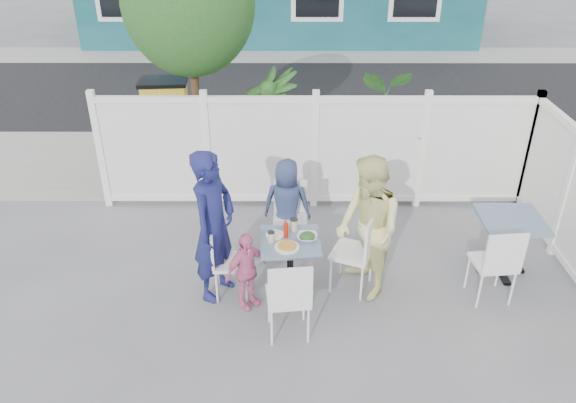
{
  "coord_description": "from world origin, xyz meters",
  "views": [
    {
      "loc": [
        -0.25,
        -4.55,
        3.94
      ],
      "look_at": [
        -0.26,
        0.85,
        0.92
      ],
      "focal_mm": 35.0,
      "sensor_mm": 36.0,
      "label": 1
    }
  ],
  "objects_px": {
    "chair_left": "(224,256)",
    "boy": "(287,205)",
    "spare_table": "(509,231)",
    "utility_cabinet": "(167,122)",
    "toddler": "(246,271)",
    "chair_near": "(289,295)",
    "woman": "(368,229)",
    "main_table": "(290,252)",
    "chair_right": "(360,247)",
    "chair_back": "(290,211)",
    "man": "(214,226)"
  },
  "relations": [
    {
      "from": "utility_cabinet",
      "to": "chair_right",
      "type": "relative_size",
      "value": 1.33
    },
    {
      "from": "toddler",
      "to": "chair_right",
      "type": "bearing_deg",
      "value": -28.8
    },
    {
      "from": "chair_near",
      "to": "woman",
      "type": "relative_size",
      "value": 0.57
    },
    {
      "from": "spare_table",
      "to": "man",
      "type": "xyz_separation_m",
      "value": [
        -3.27,
        -0.38,
        0.29
      ]
    },
    {
      "from": "chair_right",
      "to": "boy",
      "type": "relative_size",
      "value": 0.81
    },
    {
      "from": "utility_cabinet",
      "to": "boy",
      "type": "bearing_deg",
      "value": -58.48
    },
    {
      "from": "chair_near",
      "to": "toddler",
      "type": "height_order",
      "value": "chair_near"
    },
    {
      "from": "man",
      "to": "woman",
      "type": "relative_size",
      "value": 1.06
    },
    {
      "from": "spare_table",
      "to": "chair_back",
      "type": "height_order",
      "value": "chair_back"
    },
    {
      "from": "main_table",
      "to": "man",
      "type": "height_order",
      "value": "man"
    },
    {
      "from": "chair_left",
      "to": "man",
      "type": "xyz_separation_m",
      "value": [
        -0.09,
        0.02,
        0.36
      ]
    },
    {
      "from": "utility_cabinet",
      "to": "spare_table",
      "type": "relative_size",
      "value": 1.73
    },
    {
      "from": "chair_right",
      "to": "woman",
      "type": "bearing_deg",
      "value": -88.59
    },
    {
      "from": "utility_cabinet",
      "to": "main_table",
      "type": "xyz_separation_m",
      "value": [
        1.99,
        -3.55,
        -0.12
      ]
    },
    {
      "from": "main_table",
      "to": "man",
      "type": "xyz_separation_m",
      "value": [
        -0.8,
        -0.02,
        0.34
      ]
    },
    {
      "from": "toddler",
      "to": "chair_near",
      "type": "bearing_deg",
      "value": -90.25
    },
    {
      "from": "chair_left",
      "to": "toddler",
      "type": "distance_m",
      "value": 0.33
    },
    {
      "from": "spare_table",
      "to": "chair_back",
      "type": "relative_size",
      "value": 0.83
    },
    {
      "from": "man",
      "to": "toddler",
      "type": "relative_size",
      "value": 1.91
    },
    {
      "from": "chair_back",
      "to": "woman",
      "type": "relative_size",
      "value": 0.55
    },
    {
      "from": "utility_cabinet",
      "to": "spare_table",
      "type": "xyz_separation_m",
      "value": [
        4.46,
        -3.19,
        -0.07
      ]
    },
    {
      "from": "boy",
      "to": "chair_near",
      "type": "bearing_deg",
      "value": 98.1
    },
    {
      "from": "main_table",
      "to": "spare_table",
      "type": "xyz_separation_m",
      "value": [
        2.47,
        0.36,
        0.05
      ]
    },
    {
      "from": "chair_near",
      "to": "woman",
      "type": "xyz_separation_m",
      "value": [
        0.83,
        0.76,
        0.27
      ]
    },
    {
      "from": "spare_table",
      "to": "main_table",
      "type": "bearing_deg",
      "value": -171.71
    },
    {
      "from": "chair_right",
      "to": "chair_near",
      "type": "distance_m",
      "value": 1.1
    },
    {
      "from": "chair_left",
      "to": "boy",
      "type": "height_order",
      "value": "boy"
    },
    {
      "from": "spare_table",
      "to": "chair_left",
      "type": "xyz_separation_m",
      "value": [
        -3.18,
        -0.4,
        -0.07
      ]
    },
    {
      "from": "chair_left",
      "to": "chair_back",
      "type": "xyz_separation_m",
      "value": [
        0.71,
        0.91,
        0.02
      ]
    },
    {
      "from": "utility_cabinet",
      "to": "woman",
      "type": "height_order",
      "value": "woman"
    },
    {
      "from": "spare_table",
      "to": "chair_left",
      "type": "distance_m",
      "value": 3.21
    },
    {
      "from": "chair_right",
      "to": "woman",
      "type": "height_order",
      "value": "woman"
    },
    {
      "from": "main_table",
      "to": "chair_back",
      "type": "bearing_deg",
      "value": 89.97
    },
    {
      "from": "chair_back",
      "to": "chair_left",
      "type": "bearing_deg",
      "value": 52.58
    },
    {
      "from": "chair_back",
      "to": "boy",
      "type": "xyz_separation_m",
      "value": [
        -0.04,
        0.02,
        0.07
      ]
    },
    {
      "from": "chair_near",
      "to": "chair_left",
      "type": "bearing_deg",
      "value": 128.27
    },
    {
      "from": "chair_left",
      "to": "chair_right",
      "type": "bearing_deg",
      "value": 90.91
    },
    {
      "from": "main_table",
      "to": "chair_right",
      "type": "height_order",
      "value": "chair_right"
    },
    {
      "from": "chair_right",
      "to": "chair_left",
      "type": "bearing_deg",
      "value": 116.03
    },
    {
      "from": "spare_table",
      "to": "woman",
      "type": "bearing_deg",
      "value": -168.24
    },
    {
      "from": "chair_left",
      "to": "chair_near",
      "type": "xyz_separation_m",
      "value": [
        0.7,
        -0.71,
        0.04
      ]
    },
    {
      "from": "boy",
      "to": "chair_left",
      "type": "bearing_deg",
      "value": 61.46
    },
    {
      "from": "chair_right",
      "to": "boy",
      "type": "height_order",
      "value": "boy"
    },
    {
      "from": "utility_cabinet",
      "to": "main_table",
      "type": "distance_m",
      "value": 4.07
    },
    {
      "from": "utility_cabinet",
      "to": "boy",
      "type": "relative_size",
      "value": 1.08
    },
    {
      "from": "boy",
      "to": "toddler",
      "type": "bearing_deg",
      "value": 76.92
    },
    {
      "from": "chair_right",
      "to": "chair_back",
      "type": "relative_size",
      "value": 1.08
    },
    {
      "from": "main_table",
      "to": "boy",
      "type": "xyz_separation_m",
      "value": [
        -0.04,
        0.9,
        0.07
      ]
    },
    {
      "from": "spare_table",
      "to": "chair_left",
      "type": "height_order",
      "value": "chair_left"
    },
    {
      "from": "chair_back",
      "to": "man",
      "type": "bearing_deg",
      "value": 48.51
    }
  ]
}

